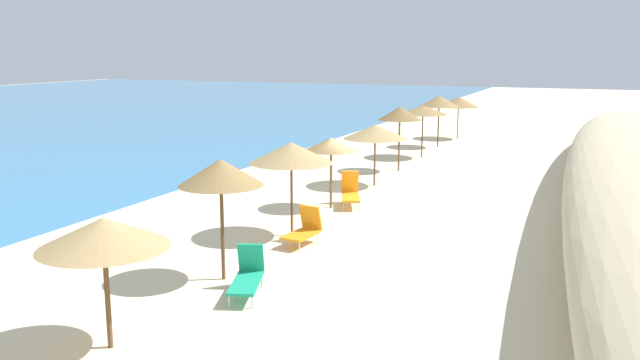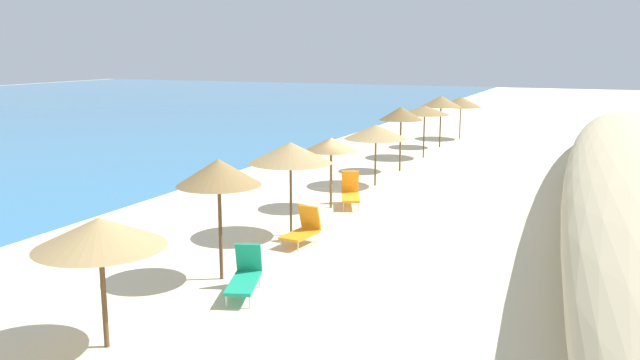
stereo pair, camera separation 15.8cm
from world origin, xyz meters
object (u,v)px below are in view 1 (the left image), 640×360
Objects in this scene: beach_umbrella_3 at (221,173)px; beach_umbrella_4 at (291,153)px; beach_umbrella_9 at (439,101)px; lounge_chair_2 at (350,192)px; beach_umbrella_7 at (400,113)px; lounge_chair_1 at (247,276)px; beach_umbrella_8 at (423,110)px; lounge_chair_0 at (304,229)px; beach_umbrella_5 at (331,145)px; beach_umbrella_6 at (375,132)px; beach_umbrella_10 at (459,102)px; beach_umbrella_2 at (103,233)px.

beach_umbrella_3 is 4.17m from beach_umbrella_4.
beach_umbrella_9 is 1.71× the size of lounge_chair_2.
beach_umbrella_7 is 1.73× the size of lounge_chair_1.
beach_umbrella_8 is at bearing -0.08° from beach_umbrella_7.
beach_umbrella_3 is 1.73× the size of lounge_chair_1.
beach_umbrella_3 reaches higher than beach_umbrella_9.
lounge_chair_0 is at bearing -9.42° from beach_umbrella_3.
beach_umbrella_9 reaches higher than lounge_chair_0.
beach_umbrella_5 is at bearing 179.17° from beach_umbrella_7.
beach_umbrella_6 is 16.00m from beach_umbrella_10.
lounge_chair_1 is (-24.87, -1.42, -2.17)m from beach_umbrella_9.
beach_umbrella_5 is 1.79× the size of lounge_chair_0.
beach_umbrella_4 is at bearing 179.88° from beach_umbrella_10.
beach_umbrella_3 is at bearing -178.92° from beach_umbrella_6.
beach_umbrella_10 is (16.00, -0.14, 0.08)m from beach_umbrella_6.
beach_umbrella_9 is (8.27, 0.11, -0.03)m from beach_umbrella_7.
beach_umbrella_6 is at bearing 1.08° from beach_umbrella_3.
beach_umbrella_6 is 11.96m from beach_umbrella_9.
beach_umbrella_10 is (28.26, 0.09, -0.34)m from beach_umbrella_3.
beach_umbrella_9 reaches higher than beach_umbrella_6.
beach_umbrella_4 is at bearing 63.95° from lounge_chair_2.
beach_umbrella_7 is (8.02, -0.12, 0.39)m from beach_umbrella_5.
lounge_chair_0 reaches higher than lounge_chair_1.
beach_umbrella_5 is 1.91m from lounge_chair_2.
beach_umbrella_10 is (12.32, -0.19, -0.34)m from beach_umbrella_7.
beach_umbrella_8 reaches higher than lounge_chair_0.
beach_umbrella_8 is at bearing -105.44° from lounge_chair_1.
beach_umbrella_9 is at bearing 0.92° from beach_umbrella_3.
beach_umbrella_2 is 1.01× the size of beach_umbrella_5.
beach_umbrella_3 reaches higher than lounge_chair_2.
beach_umbrella_5 is (7.92, 0.40, -0.39)m from beach_umbrella_3.
beach_umbrella_2 is 32.37m from beach_umbrella_10.
beach_umbrella_10 is at bearing 0.20° from beach_umbrella_2.
beach_umbrella_10 is (4.05, -0.30, -0.31)m from beach_umbrella_9.
beach_umbrella_7 is (11.78, 0.14, 0.13)m from beach_umbrella_4.
lounge_chair_0 is (-12.47, -0.86, -2.19)m from beach_umbrella_7.
lounge_chair_1 is at bearing -170.52° from beach_umbrella_5.
lounge_chair_1 is (-8.58, -1.43, -1.81)m from beach_umbrella_5.
beach_umbrella_2 is at bearing 54.58° from lounge_chair_1.
beach_umbrella_3 is at bearing 87.37° from lounge_chair_0.
lounge_chair_1 is at bearing 103.10° from lounge_chair_0.
beach_umbrella_3 is at bearing -178.08° from beach_umbrella_4.
lounge_chair_1 is at bearing -176.39° from beach_umbrella_8.
beach_umbrella_7 is 12.32m from beach_umbrella_10.
beach_umbrella_9 is 1.11× the size of beach_umbrella_10.
beach_umbrella_2 is 0.97× the size of beach_umbrella_6.
beach_umbrella_6 is 1.86× the size of lounge_chair_0.
beach_umbrella_5 is at bearing 179.43° from beach_umbrella_8.
beach_umbrella_8 reaches higher than beach_umbrella_5.
lounge_chair_1 is (-0.66, -1.03, -2.20)m from beach_umbrella_3.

